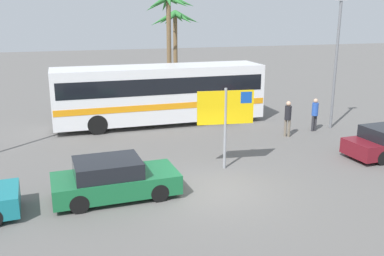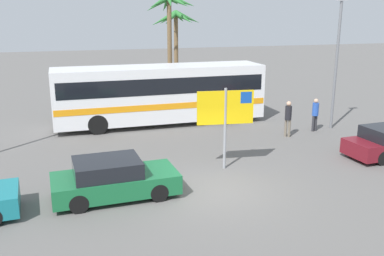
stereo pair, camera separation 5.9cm
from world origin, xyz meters
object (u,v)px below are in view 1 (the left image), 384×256
at_px(ferry_sign, 227,111).
at_px(pedestrian_near_sign, 315,112).
at_px(pedestrian_crossing_lot, 288,116).
at_px(bus_front_coach, 160,92).
at_px(car_green, 114,179).

bearing_deg(ferry_sign, pedestrian_near_sign, 37.94).
bearing_deg(pedestrian_near_sign, pedestrian_crossing_lot, 93.90).
distance_m(bus_front_coach, ferry_sign, 7.70).
distance_m(pedestrian_crossing_lot, pedestrian_near_sign, 1.93).
bearing_deg(bus_front_coach, car_green, -112.11).
distance_m(bus_front_coach, pedestrian_crossing_lot, 6.99).
distance_m(ferry_sign, pedestrian_crossing_lot, 5.75).
xyz_separation_m(ferry_sign, car_green, (-4.55, -1.46, -1.69)).
bearing_deg(pedestrian_near_sign, bus_front_coach, 50.40).
height_order(ferry_sign, car_green, ferry_sign).
bearing_deg(ferry_sign, pedestrian_crossing_lot, 43.03).
relative_size(ferry_sign, car_green, 0.77).
bearing_deg(ferry_sign, car_green, -154.82).
relative_size(ferry_sign, pedestrian_near_sign, 1.88).
distance_m(car_green, pedestrian_near_sign, 12.15).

